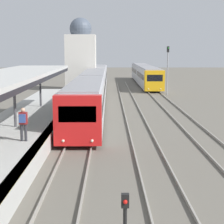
# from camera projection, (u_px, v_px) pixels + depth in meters

# --- Properties ---
(platform_canopy) EXTENTS (4.00, 20.62, 3.20)m
(platform_canopy) POSITION_uv_depth(u_px,v_px,m) (14.00, 74.00, 21.55)
(platform_canopy) COLOR beige
(platform_canopy) RESTS_ON station_platform
(person_on_platform) EXTENTS (0.40, 0.40, 1.66)m
(person_on_platform) POSITION_uv_depth(u_px,v_px,m) (23.00, 122.00, 18.34)
(person_on_platform) COLOR #2D2D33
(person_on_platform) RESTS_ON station_platform
(train_near) EXTENTS (2.61, 43.98, 3.12)m
(train_near) POSITION_uv_depth(u_px,v_px,m) (94.00, 84.00, 41.62)
(train_near) COLOR red
(train_near) RESTS_ON ground_plane
(train_far) EXTENTS (2.60, 27.38, 3.03)m
(train_far) POSITION_uv_depth(u_px,v_px,m) (145.00, 74.00, 60.90)
(train_far) COLOR gold
(train_far) RESTS_ON ground_plane
(signal_post_near) EXTENTS (0.20, 0.21, 1.81)m
(signal_post_near) POSITION_uv_depth(u_px,v_px,m) (125.00, 220.00, 9.46)
(signal_post_near) COLOR black
(signal_post_near) RESTS_ON ground_plane
(signal_mast_far) EXTENTS (0.28, 0.29, 5.90)m
(signal_mast_far) POSITION_uv_depth(u_px,v_px,m) (168.00, 65.00, 45.57)
(signal_mast_far) COLOR gray
(signal_mast_far) RESTS_ON ground_plane
(distant_domed_building) EXTENTS (4.00, 4.00, 9.76)m
(distant_domed_building) POSITION_uv_depth(u_px,v_px,m) (81.00, 57.00, 50.70)
(distant_domed_building) COLOR silver
(distant_domed_building) RESTS_ON ground_plane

